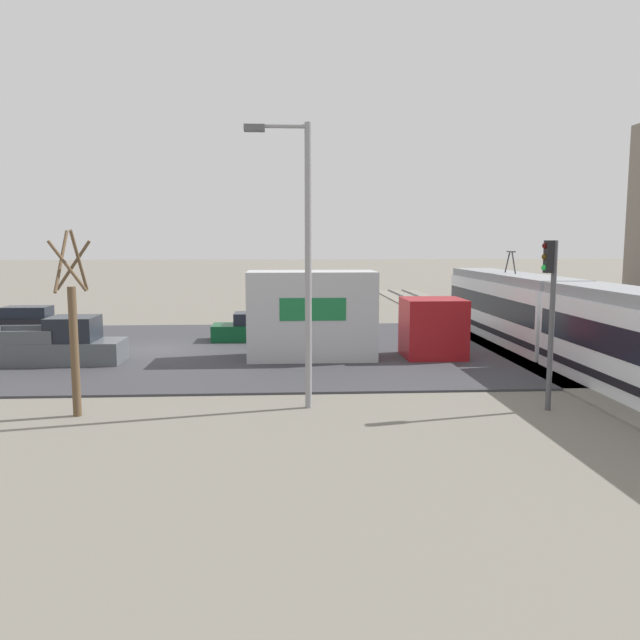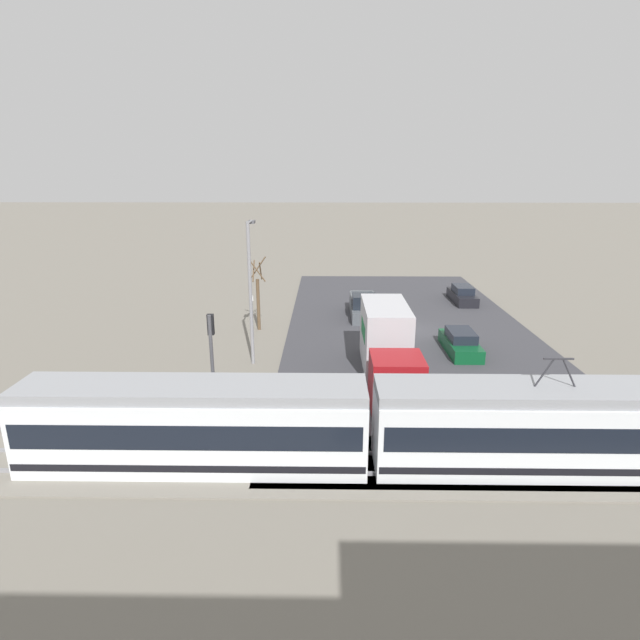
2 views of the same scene
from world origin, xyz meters
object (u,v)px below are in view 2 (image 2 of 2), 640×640
at_px(pickup_truck, 364,308).
at_px(street_tree, 258,297).
at_px(street_lamp_near_crossing, 251,284).
at_px(sedan_car_0, 462,295).
at_px(traffic_light_pole, 212,353).
at_px(box_truck, 387,345).
at_px(sedan_car_1, 460,343).
at_px(light_rail_tram, 370,427).
at_px(no_parking_sign, 251,305).

bearing_deg(pickup_truck, street_tree, 22.57).
distance_m(pickup_truck, street_lamp_near_crossing, 12.97).
height_order(street_tree, street_lamp_near_crossing, street_lamp_near_crossing).
xyz_separation_m(sedan_car_0, traffic_light_pole, (17.17, 22.03, 2.63)).
relative_size(box_truck, sedan_car_0, 1.99).
height_order(sedan_car_1, traffic_light_pole, traffic_light_pole).
xyz_separation_m(traffic_light_pole, street_tree, (-0.19, -13.90, -0.86)).
bearing_deg(sedan_car_1, light_rail_tram, 62.22).
relative_size(light_rail_tram, traffic_light_pole, 5.29).
xyz_separation_m(street_tree, no_parking_sign, (0.85, -2.10, -1.19)).
distance_m(sedan_car_0, no_parking_sign, 18.82).
relative_size(sedan_car_0, street_lamp_near_crossing, 0.55).
bearing_deg(pickup_truck, traffic_light_pole, 64.78).
xyz_separation_m(sedan_car_1, street_lamp_near_crossing, (12.99, 1.83, 4.21)).
height_order(pickup_truck, traffic_light_pole, traffic_light_pole).
bearing_deg(no_parking_sign, sedan_car_0, -161.33).
bearing_deg(no_parking_sign, box_truck, 131.05).
bearing_deg(sedan_car_0, street_lamp_near_crossing, -138.20).
distance_m(traffic_light_pole, no_parking_sign, 16.15).
bearing_deg(no_parking_sign, traffic_light_pole, 92.35).
relative_size(sedan_car_0, no_parking_sign, 2.27).
height_order(sedan_car_1, street_tree, street_tree).
relative_size(pickup_truck, sedan_car_0, 1.17).
xyz_separation_m(light_rail_tram, traffic_light_pole, (6.87, -3.83, 1.58)).
bearing_deg(street_lamp_near_crossing, box_truck, 166.25).
bearing_deg(light_rail_tram, no_parking_sign, -69.21).
xyz_separation_m(light_rail_tram, box_truck, (-1.70, -9.23, 0.08)).
distance_m(sedan_car_1, street_lamp_near_crossing, 13.78).
height_order(box_truck, sedan_car_1, box_truck).
bearing_deg(sedan_car_0, no_parking_sign, -161.33).
relative_size(pickup_truck, traffic_light_pole, 1.08).
xyz_separation_m(pickup_truck, street_lamp_near_crossing, (7.38, 9.87, 4.07)).
bearing_deg(sedan_car_0, light_rail_tram, -111.71).
height_order(light_rail_tram, sedan_car_0, light_rail_tram).
xyz_separation_m(pickup_truck, street_tree, (7.91, 3.29, 1.65)).
height_order(pickup_truck, sedan_car_0, pickup_truck).
distance_m(light_rail_tram, pickup_truck, 21.08).
xyz_separation_m(light_rail_tram, sedan_car_1, (-6.84, -12.99, -1.06)).
bearing_deg(sedan_car_0, sedan_car_1, -105.02).
distance_m(box_truck, street_lamp_near_crossing, 8.65).
bearing_deg(box_truck, light_rail_tram, 79.56).
height_order(traffic_light_pole, street_lamp_near_crossing, street_lamp_near_crossing).
distance_m(pickup_truck, street_tree, 8.72).
relative_size(pickup_truck, street_tree, 1.02).
bearing_deg(light_rail_tram, street_tree, -69.36).
relative_size(light_rail_tram, no_parking_sign, 13.08).
relative_size(light_rail_tram, sedan_car_1, 5.76).
xyz_separation_m(sedan_car_0, street_lamp_near_crossing, (16.45, 14.70, 4.20)).
bearing_deg(pickup_truck, no_parking_sign, 7.72).
bearing_deg(box_truck, sedan_car_0, -117.34).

